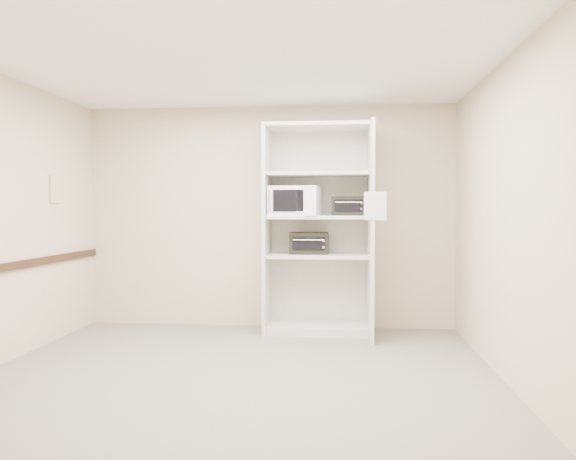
# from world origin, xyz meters

# --- Properties ---
(floor) EXTENTS (4.50, 4.00, 0.01)m
(floor) POSITION_xyz_m (0.00, 0.00, 0.00)
(floor) COLOR slate
(floor) RESTS_ON ground
(ceiling) EXTENTS (4.50, 4.00, 0.01)m
(ceiling) POSITION_xyz_m (0.00, 0.00, 2.70)
(ceiling) COLOR white
(wall_back) EXTENTS (4.50, 0.02, 2.70)m
(wall_back) POSITION_xyz_m (0.00, 2.00, 1.35)
(wall_back) COLOR #CEB195
(wall_back) RESTS_ON ground
(wall_front) EXTENTS (4.50, 0.02, 2.70)m
(wall_front) POSITION_xyz_m (0.00, -2.00, 1.35)
(wall_front) COLOR #CEB195
(wall_front) RESTS_ON ground
(wall_right) EXTENTS (0.02, 4.00, 2.70)m
(wall_right) POSITION_xyz_m (2.25, 0.00, 1.35)
(wall_right) COLOR #CEB195
(wall_right) RESTS_ON ground
(shelving_unit) EXTENTS (1.24, 0.92, 2.42)m
(shelving_unit) POSITION_xyz_m (0.67, 1.70, 1.13)
(shelving_unit) COLOR silver
(shelving_unit) RESTS_ON floor
(microwave) EXTENTS (0.62, 0.50, 0.34)m
(microwave) POSITION_xyz_m (0.36, 1.65, 1.54)
(microwave) COLOR white
(microwave) RESTS_ON shelving_unit
(toaster_oven_upper) EXTENTS (0.39, 0.29, 0.22)m
(toaster_oven_upper) POSITION_xyz_m (0.97, 1.73, 1.48)
(toaster_oven_upper) COLOR black
(toaster_oven_upper) RESTS_ON shelving_unit
(toaster_oven_lower) EXTENTS (0.45, 0.34, 0.25)m
(toaster_oven_lower) POSITION_xyz_m (0.52, 1.73, 1.05)
(toaster_oven_lower) COLOR black
(toaster_oven_lower) RESTS_ON shelving_unit
(paper_sign) EXTENTS (0.23, 0.03, 0.29)m
(paper_sign) POSITION_xyz_m (1.24, 1.07, 1.48)
(paper_sign) COLOR white
(paper_sign) RESTS_ON shelving_unit
(wall_poster) EXTENTS (0.01, 0.22, 0.30)m
(wall_poster) POSITION_xyz_m (-2.24, 1.05, 1.66)
(wall_poster) COLOR silver
(wall_poster) RESTS_ON wall_left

